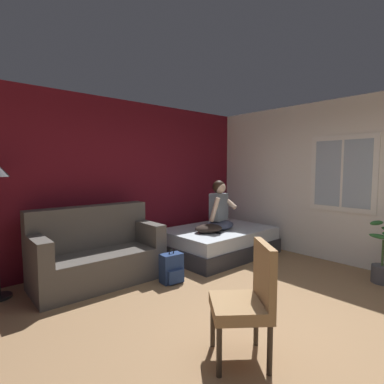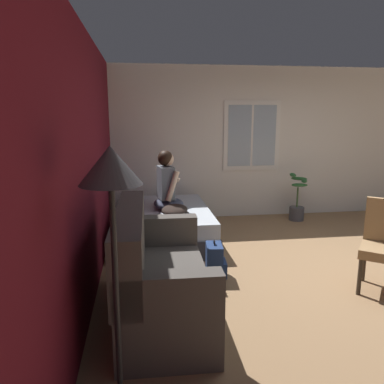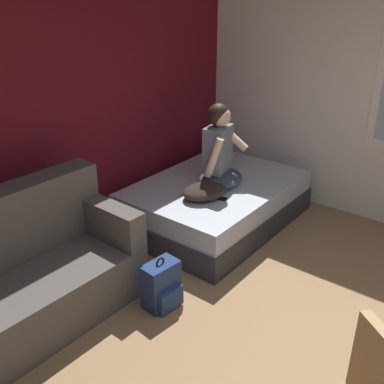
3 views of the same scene
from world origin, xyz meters
name	(u,v)px [view 3 (image 3 of 3)]	position (x,y,z in m)	size (l,w,h in m)	color
wall_back_accent	(34,120)	(0.00, 2.99, 1.35)	(10.28, 0.16, 2.70)	maroon
bed	(215,202)	(1.50, 2.08, 0.24)	(1.94, 1.38, 0.48)	#2D2D33
couch	(25,277)	(-0.71, 2.30, 0.39)	(1.72, 0.86, 1.04)	#514C47
person_seated	(219,153)	(1.47, 2.02, 0.84)	(0.59, 0.52, 0.88)	#383D51
backpack	(162,286)	(0.05, 1.58, 0.19)	(0.32, 0.26, 0.46)	navy
throw_pillow	(205,191)	(1.12, 1.95, 0.55)	(0.48, 0.36, 0.14)	#2D231E
cell_phone	(220,198)	(1.19, 1.81, 0.48)	(0.07, 0.14, 0.01)	black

